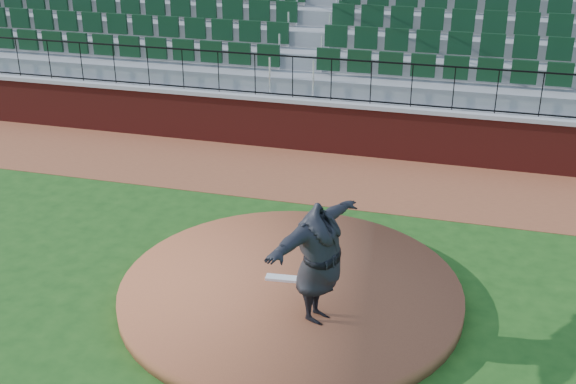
% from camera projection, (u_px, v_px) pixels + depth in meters
% --- Properties ---
extents(ground, '(90.00, 90.00, 0.00)m').
position_uv_depth(ground, '(263.00, 303.00, 11.38)').
color(ground, '#1D4A15').
rests_on(ground, ground).
extents(warning_track, '(34.00, 3.20, 0.01)m').
position_uv_depth(warning_track, '(334.00, 177.00, 16.13)').
color(warning_track, brown).
rests_on(warning_track, ground).
extents(field_wall, '(34.00, 0.35, 1.20)m').
position_uv_depth(field_wall, '(349.00, 130.00, 17.30)').
color(field_wall, maroon).
rests_on(field_wall, ground).
extents(wall_cap, '(34.00, 0.45, 0.10)m').
position_uv_depth(wall_cap, '(350.00, 104.00, 17.03)').
color(wall_cap, '#B7B7B7').
rests_on(wall_cap, field_wall).
extents(wall_railing, '(34.00, 0.05, 1.00)m').
position_uv_depth(wall_railing, '(351.00, 81.00, 16.81)').
color(wall_railing, black).
rests_on(wall_railing, wall_cap).
extents(seating_stands, '(34.00, 5.10, 4.60)m').
position_uv_depth(seating_stands, '(371.00, 37.00, 19.01)').
color(seating_stands, gray).
rests_on(seating_stands, ground).
extents(concourse_wall, '(34.00, 0.50, 5.50)m').
position_uv_depth(concourse_wall, '(388.00, 3.00, 21.29)').
color(concourse_wall, maroon).
rests_on(concourse_wall, ground).
extents(pitchers_mound, '(5.46, 5.46, 0.25)m').
position_uv_depth(pitchers_mound, '(290.00, 291.00, 11.48)').
color(pitchers_mound, brown).
rests_on(pitchers_mound, ground).
extents(pitching_rubber, '(0.69, 0.24, 0.05)m').
position_uv_depth(pitching_rubber, '(287.00, 279.00, 11.55)').
color(pitching_rubber, white).
rests_on(pitching_rubber, pitchers_mound).
extents(pitcher, '(1.30, 2.39, 1.88)m').
position_uv_depth(pitcher, '(319.00, 263.00, 10.16)').
color(pitcher, black).
rests_on(pitcher, pitchers_mound).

